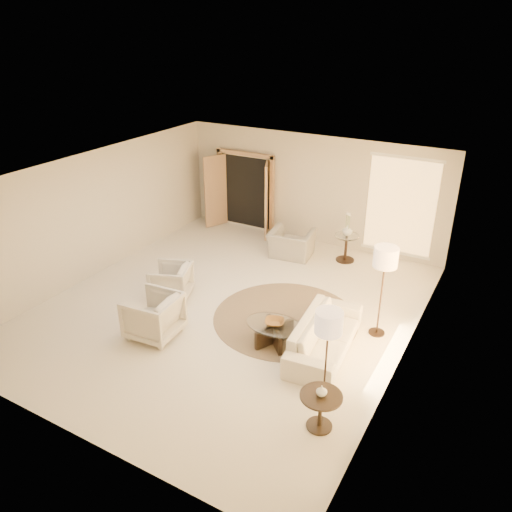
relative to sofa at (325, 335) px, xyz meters
The scene contains 18 objects.
room 2.52m from the sofa, 169.97° to the left, with size 7.04×8.04×2.83m.
windows_right 1.67m from the sofa, 22.32° to the left, with size 0.10×6.40×2.40m, color #F6BA62, non-canonical shape.
window_back_corner 4.47m from the sofa, 89.22° to the left, with size 1.70×0.10×2.40m, color #F6BA62, non-canonical shape.
curtains_right 2.06m from the sofa, 50.30° to the left, with size 0.06×5.20×2.60m, color #BDB088, non-canonical shape.
french_doors 5.96m from the sofa, 134.49° to the left, with size 1.95×0.66×2.16m.
area_rug 1.26m from the sofa, 150.49° to the left, with size 2.85×2.85×0.01m, color #473626.
sofa is the anchor object (origin of this frame).
armchair_left 3.56m from the sofa, behind, with size 0.78×0.73×0.80m, color beige.
armchair_right 3.14m from the sofa, 159.43° to the right, with size 0.89×0.83×0.91m, color beige.
accent_chair 3.93m from the sofa, 124.42° to the left, with size 1.03×0.67×0.90m, color #9C988F.
coffee_table 0.91m from the sofa, 164.48° to the right, with size 1.23×1.23×0.40m.
end_table 1.87m from the sofa, 69.74° to the right, with size 0.61×0.61×0.58m.
side_table 3.79m from the sofa, 104.64° to the left, with size 0.58×0.58×0.67m.
floor_lamp_near 1.68m from the sofa, 56.04° to the left, with size 0.43×0.43×1.77m.
floor_lamp_far 1.77m from the sofa, 68.32° to the right, with size 0.40×0.40×1.66m.
bowl 0.92m from the sofa, 164.48° to the right, with size 0.35×0.35×0.09m, color brown.
end_vase 1.90m from the sofa, 69.74° to the right, with size 0.16×0.16×0.17m, color silver.
side_vase 3.81m from the sofa, 104.64° to the left, with size 0.24×0.24×0.25m, color silver.
Camera 1 is at (4.77, -7.36, 5.34)m, focal length 35.00 mm.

